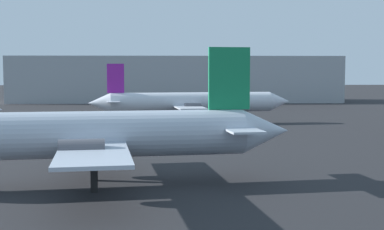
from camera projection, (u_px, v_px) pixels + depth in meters
airplane_on_taxiway at (80, 135)px, 36.62m from camera, size 30.56×21.41×9.65m
airplane_far_left at (191, 102)px, 80.37m from camera, size 30.97×17.62×9.04m
terminal_building at (176, 79)px, 140.83m from camera, size 83.57×20.31×11.72m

